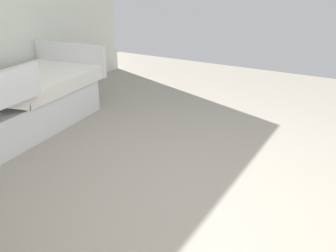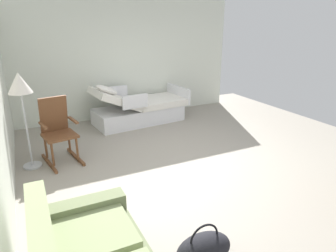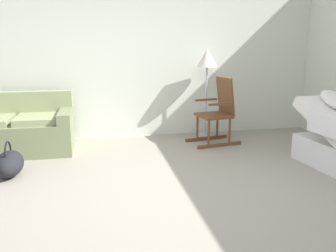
# 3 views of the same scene
# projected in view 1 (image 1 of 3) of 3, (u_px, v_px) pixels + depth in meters

# --- Properties ---
(ground_plane) EXTENTS (7.42, 7.42, 0.00)m
(ground_plane) POSITION_uv_depth(u_px,v_px,m) (233.00, 199.00, 2.74)
(ground_plane) COLOR gray
(hospital_bed) EXTENTS (1.16, 2.17, 0.99)m
(hospital_bed) POSITION_uv_depth(u_px,v_px,m) (3.00, 105.00, 3.69)
(hospital_bed) COLOR silver
(hospital_bed) RESTS_ON ground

